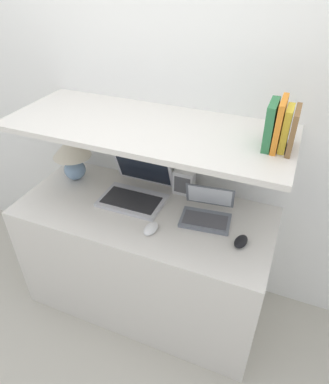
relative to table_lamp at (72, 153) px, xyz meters
name	(u,v)px	position (x,y,z in m)	size (l,w,h in m)	color
ground_plane	(126,337)	(0.54, -0.46, -0.94)	(12.00, 12.00, 0.00)	#B2AD9E
wall_back	(170,110)	(0.54, 0.25, 0.26)	(6.00, 0.05, 2.40)	white
desk	(146,258)	(0.54, -0.14, -0.56)	(1.44, 0.64, 0.76)	silver
back_riser	(167,199)	(0.54, 0.21, -0.33)	(1.44, 0.04, 1.21)	white
shelf	(146,127)	(0.54, -0.06, 0.29)	(1.44, 0.58, 0.03)	silver
table_lamp	(72,153)	(0.00, 0.00, 0.00)	(0.23, 0.23, 0.29)	#7593B2
laptop_large	(136,190)	(0.44, -0.04, -0.13)	(0.37, 0.33, 0.24)	silver
laptop_small	(207,212)	(0.88, -0.06, -0.15)	(0.29, 0.26, 0.17)	slate
computer_mouse	(151,229)	(0.65, -0.28, -0.16)	(0.07, 0.11, 0.04)	white
second_mouse	(241,241)	(1.10, -0.20, -0.16)	(0.08, 0.11, 0.04)	black
router_box	(184,183)	(0.69, 0.11, -0.11)	(0.12, 0.06, 0.15)	white
book_brown	(294,130)	(1.21, -0.06, 0.39)	(0.02, 0.17, 0.18)	brown
book_yellow	(286,129)	(1.18, -0.06, 0.39)	(0.03, 0.12, 0.19)	gold
book_orange	(279,124)	(1.15, -0.06, 0.41)	(0.02, 0.17, 0.22)	orange
book_green	(271,125)	(1.12, -0.06, 0.40)	(0.04, 0.16, 0.20)	#2D7042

